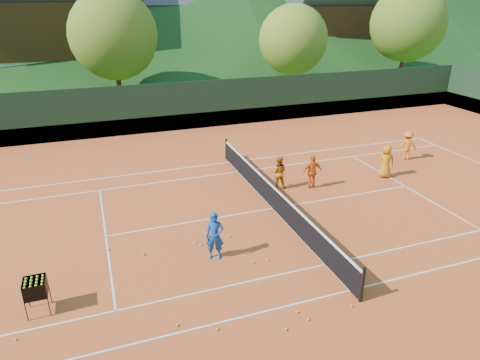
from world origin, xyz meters
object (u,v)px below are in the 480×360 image
object	(u,v)px
student_b	(312,172)
chalet_mid	(199,25)
chalet_left	(34,23)
student_c	(386,161)
ball_hopper	(35,289)
student_a	(279,172)
chalet_right	(331,22)
student_d	(407,145)
coach	(215,236)
tennis_net	(273,197)

from	to	relation	value
student_b	chalet_mid	size ratio (longest dim) A/B	0.12
student_b	chalet_left	xyz separation A→B (m)	(-12.41, 28.71, 4.87)
student_c	ball_hopper	bearing A→B (deg)	41.40
student_c	ball_hopper	xyz separation A→B (m)	(-14.47, -4.69, -0.03)
student_a	chalet_right	size ratio (longest dim) A/B	0.12
student_b	student_c	xyz separation A→B (m)	(3.77, -0.06, 0.02)
student_b	ball_hopper	xyz separation A→B (m)	(-10.70, -4.75, -0.01)
chalet_left	chalet_mid	distance (m)	16.51
student_d	chalet_right	world-z (taller)	chalet_right
coach	ball_hopper	distance (m)	5.22
student_a	tennis_net	xyz separation A→B (m)	(-1.03, -1.78, -0.23)
student_b	tennis_net	world-z (taller)	student_b
chalet_right	chalet_left	bearing A→B (deg)	-180.00
coach	chalet_left	xyz separation A→B (m)	(-6.85, 32.57, 4.82)
tennis_net	student_c	bearing A→B (deg)	11.28
chalet_right	student_a	bearing A→B (deg)	-123.91
chalet_left	student_c	bearing A→B (deg)	-60.65
chalet_mid	coach	bearing A→B (deg)	-104.05
student_a	ball_hopper	world-z (taller)	student_a
chalet_mid	chalet_right	xyz separation A→B (m)	(14.00, -4.00, 0.27)
tennis_net	student_d	bearing A→B (deg)	18.03
student_a	student_d	bearing A→B (deg)	-148.63
coach	student_a	xyz separation A→B (m)	(4.18, 4.35, -0.08)
chalet_right	student_c	bearing A→B (deg)	-115.66
student_d	chalet_mid	size ratio (longest dim) A/B	0.12
student_d	student_a	bearing A→B (deg)	31.31
student_d	chalet_right	distance (m)	29.76
student_d	ball_hopper	xyz separation A→B (m)	(-16.99, -6.29, -0.01)
student_b	chalet_mid	world-z (taller)	chalet_mid
student_d	chalet_right	bearing A→B (deg)	-89.11
ball_hopper	chalet_mid	world-z (taller)	chalet_mid
tennis_net	ball_hopper	bearing A→B (deg)	-157.35
coach	tennis_net	distance (m)	4.08
student_a	student_d	world-z (taller)	student_d
chalet_right	student_b	bearing A→B (deg)	-121.50
ball_hopper	student_d	bearing A→B (deg)	20.32
chalet_right	chalet_mid	bearing A→B (deg)	164.05
coach	ball_hopper	size ratio (longest dim) A/B	1.61
chalet_left	chalet_mid	size ratio (longest dim) A/B	1.09
student_a	chalet_mid	xyz separation A→B (m)	(4.97, 32.22, 4.24)
student_d	chalet_left	size ratio (longest dim) A/B	0.11
tennis_net	chalet_right	world-z (taller)	chalet_right
student_a	chalet_right	bearing A→B (deg)	-100.37
ball_hopper	chalet_left	distance (m)	33.86
student_c	tennis_net	size ratio (longest dim) A/B	0.13
student_b	chalet_right	xyz separation A→B (m)	(17.59, 28.71, 4.48)
student_b	student_d	xyz separation A→B (m)	(6.29, 1.54, -0.01)
coach	chalet_mid	distance (m)	37.93
student_a	ball_hopper	xyz separation A→B (m)	(-9.32, -5.24, 0.02)
chalet_mid	chalet_right	size ratio (longest dim) A/B	1.06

